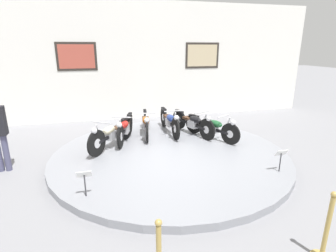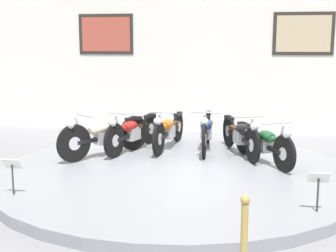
{
  "view_description": "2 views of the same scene",
  "coord_description": "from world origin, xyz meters",
  "px_view_note": "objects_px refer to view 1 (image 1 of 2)",
  "views": [
    {
      "loc": [
        -1.59,
        -6.1,
        2.74
      ],
      "look_at": [
        -0.07,
        -0.05,
        0.86
      ],
      "focal_mm": 28.0,
      "sensor_mm": 36.0,
      "label": 1
    },
    {
      "loc": [
        1.1,
        -7.41,
        2.21
      ],
      "look_at": [
        -0.19,
        0.34,
        0.81
      ],
      "focal_mm": 50.0,
      "sensor_mm": 36.0,
      "label": 2
    }
  ],
  "objects_px": {
    "motorcycle_red": "(125,127)",
    "motorcycle_blue": "(170,121)",
    "motorcycle_cream": "(111,133)",
    "motorcycle_black": "(193,122)",
    "info_placard_front_left": "(84,178)",
    "info_placard_front_centre": "(281,156)",
    "motorcycle_orange": "(146,123)",
    "stanchion_post_right_of_entry": "(325,237)",
    "motorcycle_green": "(212,127)"
  },
  "relations": [
    {
      "from": "motorcycle_green",
      "to": "info_placard_front_left",
      "type": "distance_m",
      "value": 4.16
    },
    {
      "from": "motorcycle_red",
      "to": "motorcycle_blue",
      "type": "distance_m",
      "value": 1.43
    },
    {
      "from": "motorcycle_orange",
      "to": "motorcycle_green",
      "type": "xyz_separation_m",
      "value": [
        1.81,
        -0.83,
        -0.01
      ]
    },
    {
      "from": "motorcycle_cream",
      "to": "info_placard_front_left",
      "type": "distance_m",
      "value": 2.41
    },
    {
      "from": "motorcycle_blue",
      "to": "stanchion_post_right_of_entry",
      "type": "bearing_deg",
      "value": -81.96
    },
    {
      "from": "motorcycle_black",
      "to": "motorcycle_orange",
      "type": "bearing_deg",
      "value": 167.94
    },
    {
      "from": "info_placard_front_left",
      "to": "motorcycle_black",
      "type": "bearing_deg",
      "value": 43.22
    },
    {
      "from": "motorcycle_orange",
      "to": "info_placard_front_left",
      "type": "xyz_separation_m",
      "value": [
        -1.64,
        -3.16,
        -0.01
      ]
    },
    {
      "from": "motorcycle_blue",
      "to": "stanchion_post_right_of_entry",
      "type": "height_order",
      "value": "stanchion_post_right_of_entry"
    },
    {
      "from": "motorcycle_red",
      "to": "motorcycle_black",
      "type": "distance_m",
      "value": 2.06
    },
    {
      "from": "info_placard_front_centre",
      "to": "info_placard_front_left",
      "type": "bearing_deg",
      "value": 180.0
    },
    {
      "from": "info_placard_front_left",
      "to": "motorcycle_green",
      "type": "bearing_deg",
      "value": 34.06
    },
    {
      "from": "motorcycle_orange",
      "to": "motorcycle_green",
      "type": "relative_size",
      "value": 1.13
    },
    {
      "from": "motorcycle_red",
      "to": "motorcycle_blue",
      "type": "bearing_deg",
      "value": 12.22
    },
    {
      "from": "motorcycle_orange",
      "to": "info_placard_front_centre",
      "type": "height_order",
      "value": "motorcycle_orange"
    },
    {
      "from": "stanchion_post_right_of_entry",
      "to": "info_placard_front_centre",
      "type": "bearing_deg",
      "value": 67.35
    },
    {
      "from": "motorcycle_cream",
      "to": "motorcycle_black",
      "type": "height_order",
      "value": "motorcycle_cream"
    },
    {
      "from": "motorcycle_red",
      "to": "motorcycle_black",
      "type": "bearing_deg",
      "value": 0.02
    },
    {
      "from": "motorcycle_black",
      "to": "motorcycle_red",
      "type": "bearing_deg",
      "value": -179.98
    },
    {
      "from": "motorcycle_blue",
      "to": "info_placard_front_left",
      "type": "relative_size",
      "value": 3.94
    },
    {
      "from": "motorcycle_blue",
      "to": "stanchion_post_right_of_entry",
      "type": "relative_size",
      "value": 1.97
    },
    {
      "from": "motorcycle_red",
      "to": "stanchion_post_right_of_entry",
      "type": "bearing_deg",
      "value": -66.71
    },
    {
      "from": "motorcycle_cream",
      "to": "motorcycle_green",
      "type": "distance_m",
      "value": 2.87
    },
    {
      "from": "motorcycle_black",
      "to": "info_placard_front_left",
      "type": "bearing_deg",
      "value": -136.78
    },
    {
      "from": "motorcycle_orange",
      "to": "motorcycle_black",
      "type": "distance_m",
      "value": 1.44
    },
    {
      "from": "motorcycle_red",
      "to": "stanchion_post_right_of_entry",
      "type": "distance_m",
      "value": 5.44
    },
    {
      "from": "info_placard_front_centre",
      "to": "stanchion_post_right_of_entry",
      "type": "height_order",
      "value": "stanchion_post_right_of_entry"
    },
    {
      "from": "motorcycle_orange",
      "to": "info_placard_front_centre",
      "type": "bearing_deg",
      "value": -52.95
    },
    {
      "from": "motorcycle_red",
      "to": "motorcycle_cream",
      "type": "bearing_deg",
      "value": -127.98
    },
    {
      "from": "motorcycle_black",
      "to": "motorcycle_green",
      "type": "relative_size",
      "value": 1.08
    },
    {
      "from": "motorcycle_blue",
      "to": "motorcycle_black",
      "type": "bearing_deg",
      "value": -24.58
    },
    {
      "from": "motorcycle_black",
      "to": "info_placard_front_left",
      "type": "height_order",
      "value": "motorcycle_black"
    },
    {
      "from": "motorcycle_red",
      "to": "motorcycle_orange",
      "type": "height_order",
      "value": "same"
    },
    {
      "from": "motorcycle_orange",
      "to": "motorcycle_cream",
      "type": "bearing_deg",
      "value": -142.22
    },
    {
      "from": "info_placard_front_left",
      "to": "info_placard_front_centre",
      "type": "relative_size",
      "value": 1.0
    },
    {
      "from": "info_placard_front_left",
      "to": "motorcycle_orange",
      "type": "bearing_deg",
      "value": 62.64
    },
    {
      "from": "motorcycle_cream",
      "to": "motorcycle_black",
      "type": "distance_m",
      "value": 2.53
    },
    {
      "from": "motorcycle_green",
      "to": "stanchion_post_right_of_entry",
      "type": "height_order",
      "value": "stanchion_post_right_of_entry"
    },
    {
      "from": "info_placard_front_centre",
      "to": "motorcycle_black",
      "type": "bearing_deg",
      "value": 108.88
    },
    {
      "from": "motorcycle_cream",
      "to": "info_placard_front_left",
      "type": "height_order",
      "value": "motorcycle_cream"
    },
    {
      "from": "motorcycle_black",
      "to": "info_placard_front_centre",
      "type": "bearing_deg",
      "value": -71.12
    },
    {
      "from": "motorcycle_orange",
      "to": "motorcycle_red",
      "type": "bearing_deg",
      "value": -155.29
    },
    {
      "from": "motorcycle_black",
      "to": "stanchion_post_right_of_entry",
      "type": "relative_size",
      "value": 1.84
    },
    {
      "from": "motorcycle_cream",
      "to": "motorcycle_blue",
      "type": "xyz_separation_m",
      "value": [
        1.81,
        0.83,
        -0.0
      ]
    },
    {
      "from": "motorcycle_green",
      "to": "info_placard_front_centre",
      "type": "relative_size",
      "value": 3.4
    },
    {
      "from": "motorcycle_blue",
      "to": "motorcycle_black",
      "type": "height_order",
      "value": "motorcycle_blue"
    },
    {
      "from": "motorcycle_orange",
      "to": "info_placard_front_left",
      "type": "relative_size",
      "value": 3.85
    },
    {
      "from": "motorcycle_red",
      "to": "info_placard_front_centre",
      "type": "bearing_deg",
      "value": -43.23
    },
    {
      "from": "motorcycle_red",
      "to": "info_placard_front_left",
      "type": "xyz_separation_m",
      "value": [
        -0.98,
        -2.86,
        -0.01
      ]
    },
    {
      "from": "motorcycle_cream",
      "to": "info_placard_front_centre",
      "type": "relative_size",
      "value": 3.23
    }
  ]
}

